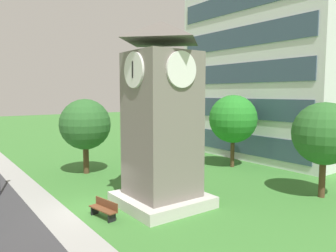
{
  "coord_description": "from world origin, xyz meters",
  "views": [
    {
      "loc": [
        16.0,
        -6.58,
        6.19
      ],
      "look_at": [
        0.8,
        4.49,
        4.29
      ],
      "focal_mm": 34.83,
      "sensor_mm": 36.0,
      "label": 1
    }
  ],
  "objects_px": {
    "tree_by_building": "(233,119)",
    "tree_streetside": "(85,124)",
    "clock_tower": "(162,126)",
    "tree_near_tower": "(324,134)",
    "park_bench": "(104,209)"
  },
  "relations": [
    {
      "from": "park_bench",
      "to": "tree_streetside",
      "type": "height_order",
      "value": "tree_streetside"
    },
    {
      "from": "clock_tower",
      "to": "tree_streetside",
      "type": "xyz_separation_m",
      "value": [
        -9.35,
        -0.61,
        -0.64
      ]
    },
    {
      "from": "park_bench",
      "to": "tree_by_building",
      "type": "bearing_deg",
      "value": 106.61
    },
    {
      "from": "clock_tower",
      "to": "tree_by_building",
      "type": "height_order",
      "value": "clock_tower"
    },
    {
      "from": "tree_streetside",
      "to": "park_bench",
      "type": "bearing_deg",
      "value": -16.88
    },
    {
      "from": "park_bench",
      "to": "tree_streetside",
      "type": "relative_size",
      "value": 0.32
    },
    {
      "from": "park_bench",
      "to": "tree_streetside",
      "type": "distance_m",
      "value": 10.16
    },
    {
      "from": "tree_by_building",
      "to": "tree_streetside",
      "type": "bearing_deg",
      "value": -115.41
    },
    {
      "from": "tree_near_tower",
      "to": "clock_tower",
      "type": "bearing_deg",
      "value": -117.82
    },
    {
      "from": "tree_near_tower",
      "to": "park_bench",
      "type": "bearing_deg",
      "value": -111.34
    },
    {
      "from": "tree_streetside",
      "to": "clock_tower",
      "type": "bearing_deg",
      "value": 3.76
    },
    {
      "from": "clock_tower",
      "to": "tree_near_tower",
      "type": "height_order",
      "value": "clock_tower"
    },
    {
      "from": "clock_tower",
      "to": "tree_streetside",
      "type": "distance_m",
      "value": 9.39
    },
    {
      "from": "tree_streetside",
      "to": "tree_near_tower",
      "type": "bearing_deg",
      "value": 33.39
    },
    {
      "from": "clock_tower",
      "to": "tree_near_tower",
      "type": "relative_size",
      "value": 1.75
    }
  ]
}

